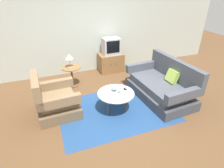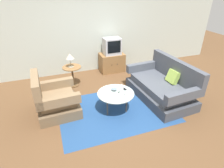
{
  "view_description": "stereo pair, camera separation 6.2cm",
  "coord_description": "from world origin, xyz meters",
  "px_view_note": "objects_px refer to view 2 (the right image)",
  "views": [
    {
      "loc": [
        -1.3,
        -3.28,
        2.57
      ],
      "look_at": [
        -0.02,
        0.15,
        0.55
      ],
      "focal_mm": 29.73,
      "sensor_mm": 36.0,
      "label": 1
    },
    {
      "loc": [
        -1.24,
        -3.3,
        2.57
      ],
      "look_at": [
        -0.02,
        0.15,
        0.55
      ],
      "focal_mm": 29.73,
      "sensor_mm": 36.0,
      "label": 2
    }
  ],
  "objects_px": {
    "armchair": "(55,101)",
    "couch": "(162,87)",
    "bowl": "(114,90)",
    "tv_stand": "(112,62)",
    "tv_remote_silver": "(111,96)",
    "television": "(112,46)",
    "side_table": "(72,72)",
    "mug": "(127,94)",
    "coffee_table": "(116,95)",
    "tv_remote_dark": "(124,89)",
    "table_lamp": "(70,57)",
    "vase": "(121,89)"
  },
  "relations": [
    {
      "from": "table_lamp",
      "to": "tv_remote_dark",
      "type": "bearing_deg",
      "value": -54.35
    },
    {
      "from": "armchair",
      "to": "tv_remote_dark",
      "type": "xyz_separation_m",
      "value": [
        1.51,
        -0.25,
        0.15
      ]
    },
    {
      "from": "armchair",
      "to": "couch",
      "type": "xyz_separation_m",
      "value": [
        2.56,
        -0.21,
        -0.02
      ]
    },
    {
      "from": "tv_stand",
      "to": "coffee_table",
      "type": "bearing_deg",
      "value": -107.15
    },
    {
      "from": "bowl",
      "to": "television",
      "type": "bearing_deg",
      "value": 71.84
    },
    {
      "from": "coffee_table",
      "to": "table_lamp",
      "type": "xyz_separation_m",
      "value": [
        -0.74,
        1.45,
        0.45
      ]
    },
    {
      "from": "television",
      "to": "mug",
      "type": "bearing_deg",
      "value": -101.61
    },
    {
      "from": "tv_remote_dark",
      "to": "side_table",
      "type": "bearing_deg",
      "value": 19.74
    },
    {
      "from": "vase",
      "to": "mug",
      "type": "height_order",
      "value": "vase"
    },
    {
      "from": "table_lamp",
      "to": "vase",
      "type": "bearing_deg",
      "value": -61.29
    },
    {
      "from": "vase",
      "to": "couch",
      "type": "bearing_deg",
      "value": 10.43
    },
    {
      "from": "vase",
      "to": "tv_remote_silver",
      "type": "bearing_deg",
      "value": -174.7
    },
    {
      "from": "coffee_table",
      "to": "television",
      "type": "height_order",
      "value": "television"
    },
    {
      "from": "armchair",
      "to": "tv_remote_silver",
      "type": "relative_size",
      "value": 6.17
    },
    {
      "from": "table_lamp",
      "to": "vase",
      "type": "height_order",
      "value": "table_lamp"
    },
    {
      "from": "mug",
      "to": "bowl",
      "type": "height_order",
      "value": "mug"
    },
    {
      "from": "side_table",
      "to": "television",
      "type": "relative_size",
      "value": 1.12
    },
    {
      "from": "coffee_table",
      "to": "tv_stand",
      "type": "distance_m",
      "value": 2.16
    },
    {
      "from": "table_lamp",
      "to": "tv_remote_dark",
      "type": "relative_size",
      "value": 2.45
    },
    {
      "from": "side_table",
      "to": "vase",
      "type": "xyz_separation_m",
      "value": [
        0.82,
        -1.55,
        0.16
      ]
    },
    {
      "from": "television",
      "to": "vase",
      "type": "distance_m",
      "value": 2.19
    },
    {
      "from": "side_table",
      "to": "tv_stand",
      "type": "relative_size",
      "value": 0.75
    },
    {
      "from": "armchair",
      "to": "tv_remote_dark",
      "type": "bearing_deg",
      "value": 77.88
    },
    {
      "from": "table_lamp",
      "to": "television",
      "type": "bearing_deg",
      "value": 23.01
    },
    {
      "from": "vase",
      "to": "television",
      "type": "bearing_deg",
      "value": 75.81
    },
    {
      "from": "coffee_table",
      "to": "bowl",
      "type": "relative_size",
      "value": 5.85
    },
    {
      "from": "table_lamp",
      "to": "bowl",
      "type": "height_order",
      "value": "table_lamp"
    },
    {
      "from": "television",
      "to": "tv_remote_silver",
      "type": "distance_m",
      "value": 2.3
    },
    {
      "from": "armchair",
      "to": "vase",
      "type": "bearing_deg",
      "value": 70.06
    },
    {
      "from": "vase",
      "to": "tv_remote_silver",
      "type": "relative_size",
      "value": 1.63
    },
    {
      "from": "armchair",
      "to": "side_table",
      "type": "height_order",
      "value": "armchair"
    },
    {
      "from": "armchair",
      "to": "bowl",
      "type": "bearing_deg",
      "value": 76.77
    },
    {
      "from": "armchair",
      "to": "mug",
      "type": "distance_m",
      "value": 1.56
    },
    {
      "from": "tv_remote_dark",
      "to": "table_lamp",
      "type": "bearing_deg",
      "value": 20.72
    },
    {
      "from": "armchair",
      "to": "coffee_table",
      "type": "height_order",
      "value": "armchair"
    },
    {
      "from": "couch",
      "to": "tv_remote_silver",
      "type": "relative_size",
      "value": 11.87
    },
    {
      "from": "couch",
      "to": "tv_remote_silver",
      "type": "xyz_separation_m",
      "value": [
        -1.42,
        -0.24,
        0.17
      ]
    },
    {
      "from": "tv_remote_silver",
      "to": "mug",
      "type": "bearing_deg",
      "value": 10.3
    },
    {
      "from": "tv_remote_dark",
      "to": "television",
      "type": "bearing_deg",
      "value": -26.65
    },
    {
      "from": "tv_stand",
      "to": "television",
      "type": "bearing_deg",
      "value": -90.0
    },
    {
      "from": "bowl",
      "to": "table_lamp",
      "type": "bearing_deg",
      "value": 118.95
    },
    {
      "from": "armchair",
      "to": "coffee_table",
      "type": "distance_m",
      "value": 1.33
    },
    {
      "from": "table_lamp",
      "to": "vase",
      "type": "distance_m",
      "value": 1.77
    },
    {
      "from": "tv_stand",
      "to": "mug",
      "type": "xyz_separation_m",
      "value": [
        -0.45,
        -2.22,
        0.2
      ]
    },
    {
      "from": "vase",
      "to": "bowl",
      "type": "bearing_deg",
      "value": 116.98
    },
    {
      "from": "side_table",
      "to": "mug",
      "type": "relative_size",
      "value": 4.88
    },
    {
      "from": "bowl",
      "to": "tv_stand",
      "type": "bearing_deg",
      "value": 72.02
    },
    {
      "from": "coffee_table",
      "to": "tv_stand",
      "type": "xyz_separation_m",
      "value": [
        0.63,
        2.06,
        -0.13
      ]
    },
    {
      "from": "tv_remote_silver",
      "to": "bowl",
      "type": "bearing_deg",
      "value": 78.73
    },
    {
      "from": "tv_remote_dark",
      "to": "tv_remote_silver",
      "type": "xyz_separation_m",
      "value": [
        -0.37,
        -0.2,
        0.0
      ]
    }
  ]
}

